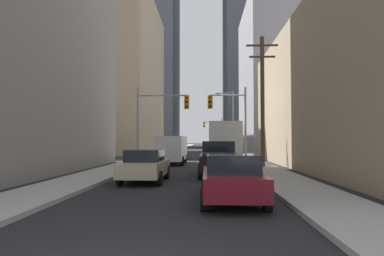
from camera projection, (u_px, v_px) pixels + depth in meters
sidewalk_left at (170, 151)px, 53.57m from camera, size 2.50×160.00×0.15m
sidewalk_right at (228, 152)px, 53.18m from camera, size 2.50×160.00×0.15m
city_bus at (223, 140)px, 29.95m from camera, size 2.68×11.54×3.40m
pickup_truck_black at (219, 159)px, 18.02m from camera, size 2.20×5.42×1.90m
cargo_van_white at (172, 148)px, 26.66m from camera, size 2.16×5.26×2.26m
sedan_maroon at (232, 178)px, 10.31m from camera, size 1.95×4.20×1.52m
sedan_beige at (145, 165)px, 15.39m from camera, size 1.95×4.24×1.52m
sedan_blue at (177, 151)px, 34.17m from camera, size 1.95×4.23×1.52m
traffic_signal_near_left at (160, 113)px, 25.06m from camera, size 4.04×0.44×6.00m
traffic_signal_near_right at (229, 113)px, 24.84m from camera, size 2.95×0.44×6.00m
traffic_signal_far_right at (214, 129)px, 61.48m from camera, size 3.56×0.44×6.00m
utility_pole_right at (262, 98)px, 22.52m from camera, size 2.20×0.28×9.15m
street_lamp_right at (230, 118)px, 37.01m from camera, size 2.08×0.32×7.50m
building_left_mid_office at (92, 77)px, 50.94m from camera, size 19.63×22.54×23.52m
building_left_far_tower at (152, 28)px, 94.44m from camera, size 14.14×22.81×68.62m
building_right_mid_block at (328, 79)px, 50.51m from camera, size 25.61×18.38×22.78m
building_right_far_highrise at (255, 26)px, 90.93m from camera, size 17.12×23.53×67.44m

